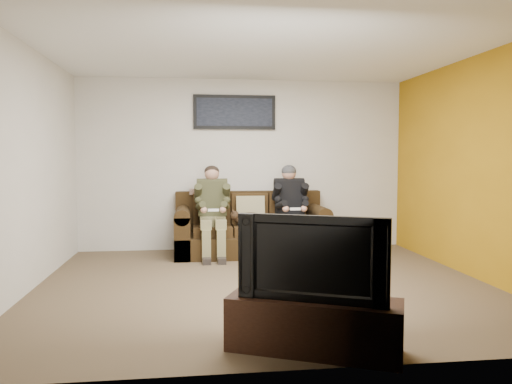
{
  "coord_description": "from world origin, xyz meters",
  "views": [
    {
      "loc": [
        -0.78,
        -5.42,
        1.42
      ],
      "look_at": [
        0.06,
        1.2,
        0.95
      ],
      "focal_mm": 35.0,
      "sensor_mm": 36.0,
      "label": 1
    }
  ],
  "objects": [
    {
      "name": "accent_wall_right",
      "position": [
        2.49,
        0.0,
        1.3
      ],
      "size": [
        0.0,
        4.5,
        4.5
      ],
      "primitive_type": "plane",
      "rotation": [
        1.57,
        0.0,
        -1.57
      ],
      "color": "#AB7711",
      "rests_on": "ground"
    },
    {
      "name": "person_right",
      "position": [
        0.62,
        1.64,
        0.73
      ],
      "size": [
        0.51,
        0.86,
        1.3
      ],
      "color": "black",
      "rests_on": "sofa"
    },
    {
      "name": "floor",
      "position": [
        0.0,
        0.0,
        0.0
      ],
      "size": [
        5.0,
        5.0,
        0.0
      ],
      "primitive_type": "plane",
      "color": "brown",
      "rests_on": "ground"
    },
    {
      "name": "ceiling",
      "position": [
        0.0,
        0.0,
        2.6
      ],
      "size": [
        5.0,
        5.0,
        0.0
      ],
      "primitive_type": "plane",
      "rotation": [
        3.14,
        0.0,
        0.0
      ],
      "color": "silver",
      "rests_on": "ground"
    },
    {
      "name": "sofa",
      "position": [
        0.06,
        1.83,
        0.34
      ],
      "size": [
        2.2,
        0.95,
        0.9
      ],
      "color": "black",
      "rests_on": "ground"
    },
    {
      "name": "tv_stand",
      "position": [
        0.08,
        -1.95,
        0.2
      ],
      "size": [
        1.31,
        0.88,
        0.39
      ],
      "primitive_type": "cube",
      "rotation": [
        0.0,
        0.0,
        -0.42
      ],
      "color": "#321B10",
      "rests_on": "ground"
    },
    {
      "name": "wall_right",
      "position": [
        2.5,
        0.0,
        1.3
      ],
      "size": [
        0.0,
        4.5,
        4.5
      ],
      "primitive_type": "plane",
      "rotation": [
        1.57,
        0.0,
        -1.57
      ],
      "color": "beige",
      "rests_on": "ground"
    },
    {
      "name": "throw_pillow",
      "position": [
        0.06,
        1.87,
        0.64
      ],
      "size": [
        0.42,
        0.2,
        0.42
      ],
      "primitive_type": "cube",
      "rotation": [
        -0.21,
        0.0,
        0.0
      ],
      "color": "#968A62",
      "rests_on": "sofa"
    },
    {
      "name": "person_left",
      "position": [
        -0.51,
        1.64,
        0.73
      ],
      "size": [
        0.51,
        0.87,
        1.3
      ],
      "color": "#827B51",
      "rests_on": "sofa"
    },
    {
      "name": "throw_blanket",
      "position": [
        -0.61,
        2.1,
        0.9
      ],
      "size": [
        0.45,
        0.22,
        0.08
      ],
      "primitive_type": "cube",
      "color": "tan",
      "rests_on": "sofa"
    },
    {
      "name": "wall_front",
      "position": [
        0.0,
        -2.25,
        1.3
      ],
      "size": [
        5.0,
        0.0,
        5.0
      ],
      "primitive_type": "plane",
      "rotation": [
        -1.57,
        0.0,
        0.0
      ],
      "color": "beige",
      "rests_on": "ground"
    },
    {
      "name": "cat",
      "position": [
        0.0,
        1.62,
        0.54
      ],
      "size": [
        0.66,
        0.26,
        0.24
      ],
      "color": "#3F2A18",
      "rests_on": "sofa"
    },
    {
      "name": "wall_back",
      "position": [
        0.0,
        2.25,
        1.3
      ],
      "size": [
        5.0,
        0.0,
        5.0
      ],
      "primitive_type": "plane",
      "rotation": [
        1.57,
        0.0,
        0.0
      ],
      "color": "beige",
      "rests_on": "ground"
    },
    {
      "name": "wall_left",
      "position": [
        -2.5,
        0.0,
        1.3
      ],
      "size": [
        0.0,
        4.5,
        4.5
      ],
      "primitive_type": "plane",
      "rotation": [
        1.57,
        0.0,
        1.57
      ],
      "color": "beige",
      "rests_on": "ground"
    },
    {
      "name": "television",
      "position": [
        0.08,
        -1.95,
        0.7
      ],
      "size": [
        1.04,
        0.57,
        0.62
      ],
      "primitive_type": "imported",
      "rotation": [
        0.0,
        0.0,
        -0.42
      ],
      "color": "black",
      "rests_on": "tv_stand"
    },
    {
      "name": "framed_poster",
      "position": [
        -0.14,
        2.22,
        2.1
      ],
      "size": [
        1.25,
        0.05,
        0.52
      ],
      "color": "black",
      "rests_on": "wall_back"
    }
  ]
}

